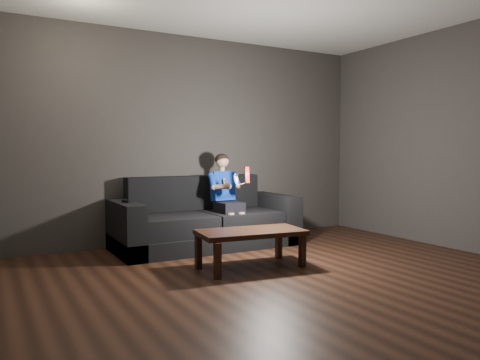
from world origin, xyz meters
TOP-DOWN VIEW (x-y plane):
  - floor at (0.00, 0.00)m, footprint 5.00×5.00m
  - back_wall at (0.00, 2.50)m, footprint 5.00×0.04m
  - sofa at (-0.09, 2.01)m, footprint 2.25×0.97m
  - child at (0.16, 1.94)m, footprint 0.42×0.51m
  - wii_remote_red at (0.24, 1.54)m, footprint 0.06×0.08m
  - nunchuk_white at (0.09, 1.55)m, footprint 0.07×0.09m
  - wii_remote_black at (-1.11, 1.92)m, footprint 0.07×0.14m
  - coffee_table at (-0.14, 0.80)m, footprint 1.13×0.66m

SIDE VIEW (x-z plane):
  - floor at x=0.00m, z-range 0.00..0.00m
  - sofa at x=-0.09m, z-range -0.15..0.72m
  - coffee_table at x=-0.14m, z-range 0.14..0.53m
  - wii_remote_black at x=-1.11m, z-range 0.61..0.64m
  - child at x=0.16m, z-range 0.19..1.22m
  - nunchuk_white at x=0.09m, z-range 0.79..0.93m
  - wii_remote_red at x=0.24m, z-range 0.81..1.01m
  - back_wall at x=0.00m, z-range 0.00..2.70m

